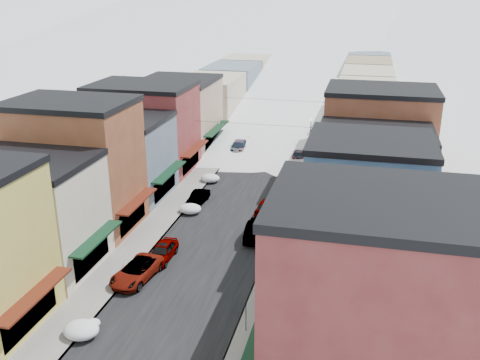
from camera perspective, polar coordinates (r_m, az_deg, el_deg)
The scene contains 36 objects.
road at distance 86.15m, azimuth 4.62°, elevation 5.12°, with size 10.00×160.00×0.01m, color black.
sidewalk_left at distance 87.33m, azimuth 0.33°, elevation 5.44°, with size 3.20×160.00×0.15m, color gray.
sidewalk_right at distance 85.43m, azimuth 9.01°, elevation 4.85°, with size 3.20×160.00×0.15m, color gray.
curb_left at distance 87.01m, azimuth 1.32°, elevation 5.38°, with size 0.10×160.00×0.15m, color slate.
curb_right at distance 85.55m, azimuth 7.98°, elevation 4.93°, with size 0.10×160.00×0.15m, color slate.
bldg_l_cream at distance 46.63m, azimuth -21.28°, elevation -3.39°, with size 11.30×8.20×9.50m.
bldg_l_brick_near at distance 52.64m, azimuth -17.17°, elevation 1.50°, with size 12.30×8.20×12.50m.
bldg_l_grayblue at distance 60.03m, azimuth -12.60°, elevation 2.43°, with size 11.30×9.20×9.00m.
bldg_l_brick_far at distance 68.01m, azimuth -10.19°, elevation 5.56°, with size 13.30×9.20×11.00m.
bldg_l_tan at distance 76.78m, azimuth -6.55°, elevation 7.03°, with size 11.30×11.20×10.00m.
bldg_r_brick_near at distance 29.98m, azimuth 13.99°, elevation -12.89°, with size 12.30×9.20×12.50m.
bldg_r_green at distance 38.52m, azimuth 13.10°, elevation -7.50°, with size 11.30×9.20×9.50m.
bldg_r_blue at distance 46.53m, azimuth 13.35°, elevation -1.90°, with size 11.30×9.20×10.50m.
bldg_r_cream at distance 55.24m, azimuth 13.94°, elevation 0.77°, with size 12.30×9.20×9.00m.
bldg_r_brick_far at distance 63.50m, azimuth 14.52°, elevation 4.42°, with size 13.30×9.20×11.50m.
bldg_r_tan at distance 73.41m, azimuth 13.63°, elevation 5.78°, with size 11.30×11.20×9.50m.
distant_blocks at distance 107.58m, azimuth 6.63°, elevation 10.26°, with size 34.00×55.00×8.00m.
mountain_ridge at distance 301.26m, azimuth 7.68°, elevation 18.51°, with size 670.00×340.00×34.00m.
overhead_cables at distance 72.69m, azimuth 3.20°, elevation 7.35°, with size 16.40×15.04×0.04m.
car_white_suv at distance 44.10m, azimuth -10.98°, elevation -9.51°, with size 2.47×5.36×1.49m, color white.
car_silver_sedan at distance 46.72m, azimuth -8.27°, elevation -7.54°, with size 1.75×4.35×1.48m, color #A5A8AD.
car_dark_hatch at distance 57.75m, azimuth -4.50°, elevation -1.90°, with size 1.40×4.01×1.32m, color black.
car_silver_wagon at distance 74.92m, azimuth -0.12°, elevation 3.53°, with size 2.35×5.78×1.68m, color gray.
car_green_sedan at distance 49.91m, azimuth 1.83°, elevation -5.30°, with size 1.79×5.13×1.69m, color black.
car_gray_suv at distance 55.27m, azimuth 3.00°, elevation -2.76°, with size 1.87×4.66×1.59m, color #94969C.
car_black_sedan at distance 72.55m, azimuth 6.32°, elevation 2.71°, with size 1.89×4.65×1.35m, color black.
car_lane_silver at distance 86.17m, azimuth 3.50°, elevation 5.65°, with size 1.76×4.37×1.49m, color #A6A9AF.
car_lane_white at distance 85.91m, azimuth 5.03°, elevation 5.53°, with size 2.28×4.94×1.37m, color silver.
parking_sign at distance 37.07m, azimuth 0.64°, elevation -14.18°, with size 0.06×0.29×2.13m.
trash_can at distance 48.37m, azimuth 3.99°, elevation -6.54°, with size 0.52×0.52×0.88m.
streetlamp_near at distance 54.43m, azimuth 4.81°, elevation -1.10°, with size 0.33×0.33×3.92m.
streetlamp_far at distance 75.98m, azimuth 7.55°, elevation 5.30°, with size 0.38×0.38×4.54m.
planter_far at distance 41.10m, azimuth 3.27°, elevation -11.98°, with size 0.34×0.34×0.61m, color #2E4D23.
snow_pile_near at distance 38.76m, azimuth -16.48°, elevation -15.02°, with size 2.45×2.71×1.04m.
snow_pile_mid at distance 55.57m, azimuth -5.28°, elevation -3.06°, with size 2.30×2.61×0.97m.
snow_pile_far at distance 64.04m, azimuth -3.16°, elevation 0.20°, with size 2.28×2.60×0.96m.
Camera 1 is at (12.44, -22.28, 22.32)m, focal length 40.00 mm.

